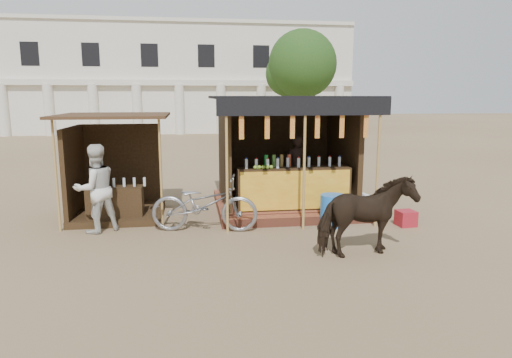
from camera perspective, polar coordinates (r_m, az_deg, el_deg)
The scene contains 11 objects.
ground at distance 8.12m, azimuth 1.65°, elevation -9.69°, with size 120.00×120.00×0.00m, color #846B4C.
main_stall at distance 11.26m, azimuth 3.82°, elevation 1.34°, with size 3.60×3.61×2.78m.
secondary_stall at distance 11.08m, azimuth -17.72°, elevation -0.18°, with size 2.40×2.40×2.38m.
cow at distance 8.18m, azimuth 13.59°, elevation -4.59°, with size 0.77×1.69×1.43m, color black.
motorbike at distance 9.50m, azimuth -6.46°, elevation -3.12°, with size 0.77×2.20×1.16m, color gray.
bystander at distance 9.89m, azimuth -19.41°, elevation -1.14°, with size 0.89×0.69×1.83m, color silver.
blue_barrel at distance 10.03m, azimuth 9.60°, elevation -3.88°, with size 0.55×0.55×0.68m, color blue.
red_crate at distance 10.44m, azimuth 18.23°, elevation -4.68°, with size 0.37×0.36×0.33m, color maroon.
cooler at distance 11.13m, azimuth 12.39°, elevation -3.14°, with size 0.69×0.52×0.46m.
background_building at distance 37.48m, azimuth -9.52°, elevation 12.07°, with size 26.00×7.45×8.18m.
tree at distance 30.56m, azimuth 5.40°, elevation 13.81°, with size 4.50×4.40×7.00m.
Camera 1 is at (-1.33, -7.51, 2.79)m, focal length 32.00 mm.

